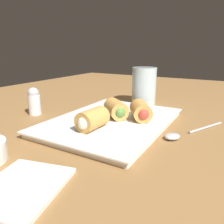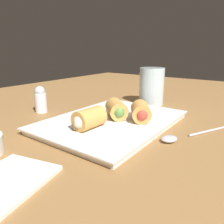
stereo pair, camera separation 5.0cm
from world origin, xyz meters
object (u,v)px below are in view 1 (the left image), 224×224
at_px(spoon, 181,134).
at_px(salt_shaker, 34,101).
at_px(drinking_glass, 144,86).
at_px(serving_plate, 112,122).
at_px(napkin, 22,187).

xyz_separation_m(spoon, salt_shaker, (-0.04, 0.37, 0.03)).
xyz_separation_m(drinking_glass, salt_shaker, (-0.26, 0.20, -0.02)).
bearing_deg(serving_plate, spoon, -86.54).
bearing_deg(spoon, drinking_glass, 37.18).
relative_size(spoon, salt_shaker, 2.32).
height_order(napkin, salt_shaker, salt_shaker).
bearing_deg(salt_shaker, drinking_glass, -37.87).
bearing_deg(spoon, salt_shaker, 95.62).
bearing_deg(serving_plate, drinking_glass, 4.30).
distance_m(napkin, drinking_glass, 0.50).
height_order(spoon, salt_shaker, salt_shaker).
distance_m(spoon, drinking_glass, 0.29).
bearing_deg(serving_plate, napkin, -175.55).
distance_m(serving_plate, drinking_glass, 0.24).
bearing_deg(napkin, drinking_glass, 4.38).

